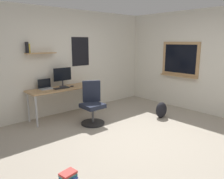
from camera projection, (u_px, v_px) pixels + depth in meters
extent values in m
plane|color=#9E9384|center=(140.00, 139.00, 4.21)|extent=(5.20, 5.20, 0.00)
cube|color=silver|center=(70.00, 62.00, 5.72)|extent=(5.00, 0.10, 2.60)
cube|color=tan|center=(41.00, 53.00, 5.02)|extent=(0.68, 0.20, 0.02)
cube|color=black|center=(80.00, 52.00, 5.82)|extent=(0.52, 0.01, 0.74)
cube|color=black|center=(27.00, 47.00, 4.82)|extent=(0.02, 0.14, 0.24)
cube|color=gold|center=(28.00, 48.00, 4.84)|extent=(0.03, 0.14, 0.20)
cube|color=silver|center=(30.00, 49.00, 4.86)|extent=(0.02, 0.14, 0.19)
cube|color=silver|center=(207.00, 62.00, 5.51)|extent=(0.10, 5.00, 2.60)
cube|color=tan|center=(180.00, 59.00, 5.99)|extent=(0.04, 1.10, 0.90)
cube|color=black|center=(180.00, 59.00, 5.98)|extent=(0.01, 0.94, 0.76)
cube|color=tan|center=(178.00, 76.00, 6.06)|extent=(0.12, 1.10, 0.03)
cube|color=tan|center=(63.00, 88.00, 5.30)|extent=(1.69, 0.56, 0.03)
cylinder|color=#B7B7BC|center=(36.00, 112.00, 4.71)|extent=(0.04, 0.04, 0.70)
cylinder|color=#B7B7BC|center=(95.00, 99.00, 5.73)|extent=(0.04, 0.04, 0.70)
cylinder|color=#B7B7BC|center=(28.00, 107.00, 5.04)|extent=(0.04, 0.04, 0.70)
cylinder|color=#B7B7BC|center=(86.00, 96.00, 6.05)|extent=(0.04, 0.04, 0.70)
cylinder|color=black|center=(93.00, 123.00, 4.96)|extent=(0.52, 0.52, 0.04)
cylinder|color=#4C4C51|center=(93.00, 115.00, 4.92)|extent=(0.05, 0.05, 0.34)
cube|color=#1E2333|center=(93.00, 106.00, 4.87)|extent=(0.44, 0.44, 0.09)
cube|color=#1E2333|center=(91.00, 91.00, 5.00)|extent=(0.38, 0.26, 0.48)
cube|color=#ADAFB5|center=(47.00, 89.00, 5.13)|extent=(0.31, 0.21, 0.02)
cube|color=black|center=(44.00, 83.00, 5.17)|extent=(0.31, 0.01, 0.21)
cylinder|color=#38383D|center=(63.00, 86.00, 5.40)|extent=(0.17, 0.17, 0.01)
cylinder|color=#38383D|center=(63.00, 83.00, 5.38)|extent=(0.03, 0.03, 0.14)
cube|color=black|center=(62.00, 74.00, 5.33)|extent=(0.46, 0.02, 0.31)
cube|color=black|center=(62.00, 88.00, 5.19)|extent=(0.37, 0.13, 0.02)
ellipsoid|color=#262628|center=(72.00, 86.00, 5.37)|extent=(0.10, 0.06, 0.03)
cylinder|color=silver|center=(89.00, 82.00, 5.76)|extent=(0.08, 0.08, 0.09)
ellipsoid|color=black|center=(161.00, 110.00, 5.35)|extent=(0.32, 0.22, 0.38)
cube|color=gold|center=(68.00, 179.00, 2.95)|extent=(0.23, 0.18, 0.02)
cube|color=#3851B2|center=(68.00, 178.00, 2.94)|extent=(0.22, 0.16, 0.02)
cube|color=teal|center=(68.00, 175.00, 2.95)|extent=(0.22, 0.16, 0.04)
cube|color=#C63833|center=(68.00, 173.00, 2.94)|extent=(0.23, 0.18, 0.03)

